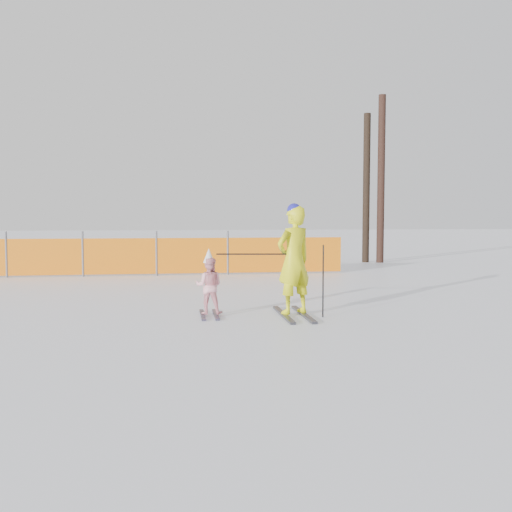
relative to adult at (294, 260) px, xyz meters
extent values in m
plane|color=white|center=(-0.62, -0.41, -0.93)|extent=(120.00, 120.00, 0.00)
cube|color=black|center=(-0.17, 0.00, -0.91)|extent=(0.09, 1.60, 0.04)
cube|color=black|center=(0.17, 0.00, -0.91)|extent=(0.09, 1.60, 0.04)
imported|color=yellow|center=(0.00, 0.00, 0.00)|extent=(0.78, 0.68, 1.79)
sphere|color=#1C1B97|center=(0.00, 0.00, 0.82)|extent=(0.23, 0.23, 0.23)
cube|color=black|center=(-1.51, 0.19, -0.92)|extent=(0.09, 0.99, 0.03)
cube|color=black|center=(-1.29, 0.19, -0.92)|extent=(0.09, 0.99, 0.03)
imported|color=#FFA6B1|center=(-1.40, 0.19, -0.43)|extent=(0.52, 0.44, 0.95)
cone|color=silver|center=(-1.40, 0.19, 0.07)|extent=(0.19, 0.19, 0.24)
cylinder|color=black|center=(0.45, -0.20, -0.34)|extent=(0.02, 0.02, 1.19)
cylinder|color=black|center=(-0.70, 0.10, 0.10)|extent=(1.16, 0.18, 0.02)
cylinder|color=#595960|center=(-6.50, 6.87, -0.31)|extent=(0.06, 0.06, 1.25)
cylinder|color=#595960|center=(-4.50, 6.87, -0.31)|extent=(0.06, 0.06, 1.25)
cylinder|color=#595960|center=(-2.50, 6.87, -0.31)|extent=(0.06, 0.06, 1.25)
cylinder|color=#595960|center=(-0.50, 6.87, -0.31)|extent=(0.06, 0.06, 1.25)
cylinder|color=#595960|center=(1.50, 6.87, -0.31)|extent=(0.06, 0.06, 1.25)
cube|color=orange|center=(-4.84, 6.87, -0.38)|extent=(15.31, 0.03, 1.00)
cylinder|color=black|center=(5.29, 10.36, 2.03)|extent=(0.26, 0.26, 5.94)
cylinder|color=black|center=(4.82, 10.53, 1.72)|extent=(0.25, 0.25, 5.31)
camera|label=1|loc=(-1.91, -9.26, 0.73)|focal=40.00mm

